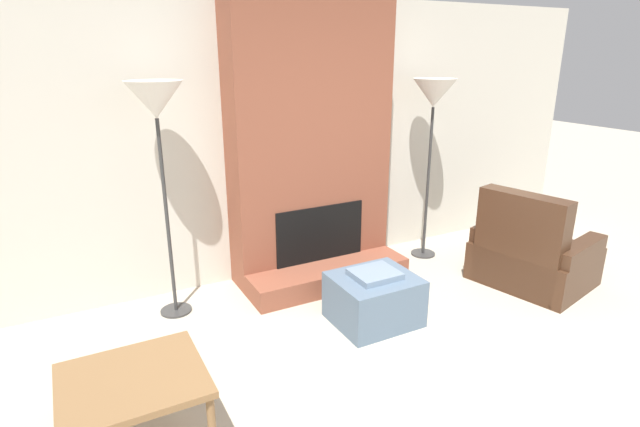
% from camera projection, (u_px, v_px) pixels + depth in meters
% --- Properties ---
extents(wall_back, '(7.19, 0.06, 2.60)m').
position_uv_depth(wall_back, '(300.00, 140.00, 4.81)').
color(wall_back, beige).
rests_on(wall_back, ground_plane).
extents(fireplace, '(1.54, 0.77, 2.60)m').
position_uv_depth(fireplace, '(312.00, 154.00, 4.63)').
color(fireplace, brown).
rests_on(fireplace, ground_plane).
extents(ottoman, '(0.65, 0.57, 0.45)m').
position_uv_depth(ottoman, '(374.00, 298.00, 4.05)').
color(ottoman, slate).
rests_on(ottoman, ground_plane).
extents(armchair, '(1.05, 1.13, 0.93)m').
position_uv_depth(armchair, '(530.00, 257.00, 4.68)').
color(armchair, '#422819').
rests_on(armchair, ground_plane).
extents(side_table, '(0.75, 0.66, 0.47)m').
position_uv_depth(side_table, '(133.00, 386.00, 2.67)').
color(side_table, brown).
rests_on(side_table, ground_plane).
extents(floor_lamp_left, '(0.43, 0.43, 1.91)m').
position_uv_depth(floor_lamp_left, '(156.00, 108.00, 3.73)').
color(floor_lamp_left, '#333333').
rests_on(floor_lamp_left, ground_plane).
extents(floor_lamp_right, '(0.43, 0.43, 1.86)m').
position_uv_depth(floor_lamp_right, '(434.00, 99.00, 4.93)').
color(floor_lamp_right, '#333333').
rests_on(floor_lamp_right, ground_plane).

